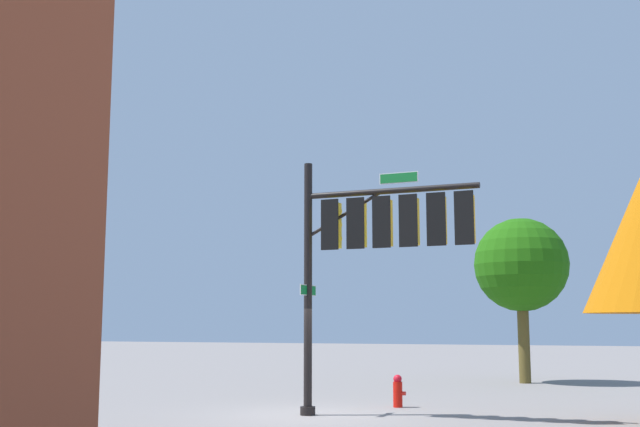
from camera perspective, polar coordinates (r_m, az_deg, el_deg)
The scene contains 5 objects.
ground_plane at distance 18.80m, azimuth -0.92°, elevation -14.71°, with size 120.00×120.00×0.00m, color gray.
signal_pole_assembly at distance 18.18m, azimuth 4.53°, elevation -1.50°, with size 4.39×0.95×6.07m.
utility_pole at distance 15.77m, azimuth -21.29°, elevation -1.41°, with size 1.53×1.15×7.38m.
fire_hydrant at distance 20.53m, azimuth 5.79°, elevation -12.96°, with size 0.33×0.24×0.83m.
tree_near at distance 29.38m, azimuth 14.67°, elevation -3.75°, with size 3.45×3.45×6.01m.
Camera 1 is at (6.23, -17.61, 2.17)m, focal length 43.20 mm.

